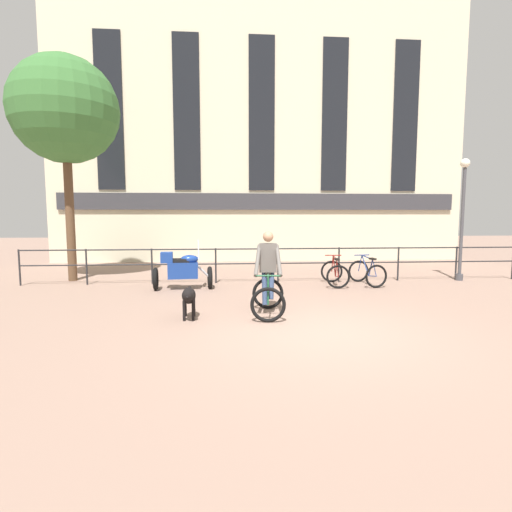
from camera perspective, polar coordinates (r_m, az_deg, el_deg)
name	(u,v)px	position (r m, az deg, el deg)	size (l,w,h in m)	color
ground_plane	(318,332)	(7.16, 8.78, -10.74)	(60.00, 60.00, 0.00)	#8E7060
canal_railing	(278,259)	(12.05, 3.17, -0.43)	(15.05, 0.05, 1.05)	#232326
building_facade	(261,130)	(18.10, 0.71, 17.56)	(18.00, 0.72, 11.42)	beige
cyclist_with_bike	(268,277)	(8.22, 1.72, -3.04)	(0.80, 1.24, 1.70)	black
dog	(189,297)	(7.91, -9.60, -5.73)	(0.28, 0.99, 0.65)	black
parked_motorcycle	(182,269)	(11.08, -10.48, -1.84)	(1.63, 0.76, 1.35)	black
parked_bicycle_near_lamp	(335,273)	(11.77, 11.20, -2.40)	(0.76, 1.17, 0.86)	black
parked_bicycle_mid_left	(367,273)	(12.07, 15.59, -2.31)	(0.82, 1.20, 0.86)	black
street_lamp	(463,212)	(13.84, 27.42, 5.57)	(0.28, 0.28, 3.74)	#424247
tree_canalside_left	(65,111)	(13.87, -25.63, 18.20)	(3.14, 3.14, 6.72)	brown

